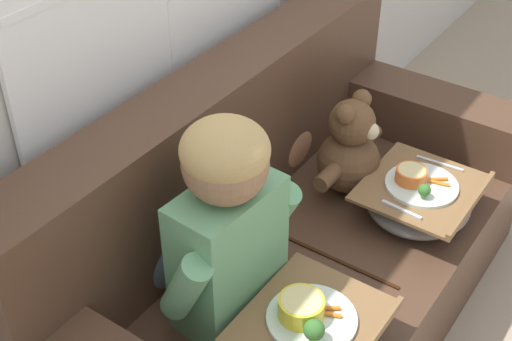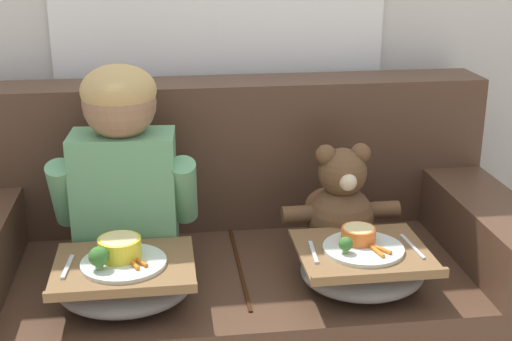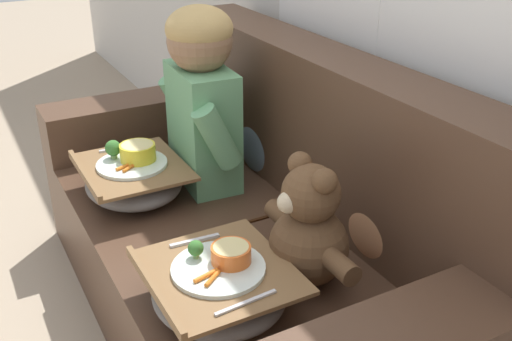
# 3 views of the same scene
# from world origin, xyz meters

# --- Properties ---
(ground_plane) EXTENTS (14.00, 14.00, 0.00)m
(ground_plane) POSITION_xyz_m (0.00, 0.00, 0.00)
(ground_plane) COLOR tan
(couch) EXTENTS (1.87, 0.91, 0.94)m
(couch) POSITION_xyz_m (0.00, 0.08, 0.33)
(couch) COLOR #4C3323
(couch) RESTS_ON ground_plane
(throw_pillow_behind_child) EXTENTS (0.32, 0.16, 0.33)m
(throw_pillow_behind_child) POSITION_xyz_m (-0.36, 0.28, 0.56)
(throw_pillow_behind_child) COLOR slate
(throw_pillow_behind_child) RESTS_ON couch
(throw_pillow_behind_teddy) EXTENTS (0.29, 0.14, 0.30)m
(throw_pillow_behind_teddy) POSITION_xyz_m (0.36, 0.28, 0.56)
(throw_pillow_behind_teddy) COLOR #B2754C
(throw_pillow_behind_teddy) RESTS_ON couch
(child_figure) EXTENTS (0.47, 0.24, 0.66)m
(child_figure) POSITION_xyz_m (-0.36, 0.04, 0.77)
(child_figure) COLOR #66A370
(child_figure) RESTS_ON couch
(teddy_bear) EXTENTS (0.40, 0.28, 0.38)m
(teddy_bear) POSITION_xyz_m (0.36, 0.03, 0.57)
(teddy_bear) COLOR brown
(teddy_bear) RESTS_ON couch
(lap_tray_child) EXTENTS (0.41, 0.35, 0.21)m
(lap_tray_child) POSITION_xyz_m (-0.36, -0.24, 0.48)
(lap_tray_child) COLOR slate
(lap_tray_child) RESTS_ON child_figure
(lap_tray_teddy) EXTENTS (0.40, 0.37, 0.19)m
(lap_tray_teddy) POSITION_xyz_m (0.36, -0.24, 0.48)
(lap_tray_teddy) COLOR slate
(lap_tray_teddy) RESTS_ON teddy_bear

